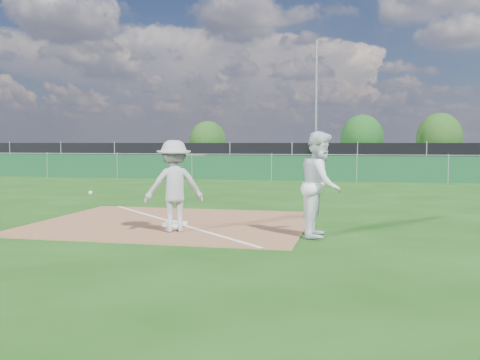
% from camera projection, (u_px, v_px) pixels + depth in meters
% --- Properties ---
extents(ground, '(90.00, 90.00, 0.00)m').
position_uv_depth(ground, '(251.00, 189.00, 20.80)').
color(ground, '#16440E').
rests_on(ground, ground).
extents(infield_dirt, '(6.00, 5.00, 0.02)m').
position_uv_depth(infield_dirt, '(173.00, 223.00, 12.03)').
color(infield_dirt, brown).
rests_on(infield_dirt, ground).
extents(foul_line, '(5.01, 5.01, 0.01)m').
position_uv_depth(foul_line, '(173.00, 222.00, 12.03)').
color(foul_line, white).
rests_on(foul_line, infield_dirt).
extents(green_fence, '(44.00, 0.05, 1.20)m').
position_uv_depth(green_fence, '(272.00, 168.00, 25.63)').
color(green_fence, '#113E20').
rests_on(green_fence, ground).
extents(dirt_mound, '(3.38, 2.60, 1.17)m').
position_uv_depth(dirt_mound, '(194.00, 164.00, 30.12)').
color(dirt_mound, olive).
rests_on(dirt_mound, ground).
extents(black_fence, '(46.00, 0.04, 1.80)m').
position_uv_depth(black_fence, '(292.00, 157.00, 33.39)').
color(black_fence, black).
rests_on(black_fence, ground).
extents(parking_lot, '(46.00, 9.00, 0.01)m').
position_uv_depth(parking_lot, '(300.00, 168.00, 38.33)').
color(parking_lot, black).
rests_on(parking_lot, ground).
extents(light_pole, '(0.16, 0.16, 8.00)m').
position_uv_depth(light_pole, '(316.00, 107.00, 32.56)').
color(light_pole, slate).
rests_on(light_pole, ground).
extents(first_base, '(0.48, 0.48, 0.08)m').
position_uv_depth(first_base, '(175.00, 224.00, 11.54)').
color(first_base, white).
rests_on(first_base, infield_dirt).
extents(play_at_first, '(2.63, 1.15, 1.84)m').
position_uv_depth(play_at_first, '(174.00, 186.00, 10.73)').
color(play_at_first, '#ADADB0').
rests_on(play_at_first, infield_dirt).
extents(runner, '(0.79, 1.00, 2.03)m').
position_uv_depth(runner, '(321.00, 184.00, 10.25)').
color(runner, silver).
rests_on(runner, ground).
extents(car_left, '(4.54, 1.85, 1.54)m').
position_uv_depth(car_left, '(231.00, 157.00, 39.42)').
color(car_left, '#B3B6BB').
rests_on(car_left, parking_lot).
extents(car_mid, '(5.27, 3.41, 1.64)m').
position_uv_depth(car_mid, '(300.00, 157.00, 36.78)').
color(car_mid, black).
rests_on(car_mid, parking_lot).
extents(car_right, '(5.24, 2.74, 1.45)m').
position_uv_depth(car_right, '(399.00, 159.00, 35.94)').
color(car_right, black).
rests_on(car_right, parking_lot).
extents(tree_left, '(3.06, 3.06, 3.63)m').
position_uv_depth(tree_left, '(208.00, 142.00, 44.43)').
color(tree_left, '#382316').
rests_on(tree_left, ground).
extents(tree_mid, '(3.40, 3.40, 4.04)m').
position_uv_depth(tree_mid, '(362.00, 139.00, 42.30)').
color(tree_mid, '#382316').
rests_on(tree_mid, ground).
extents(tree_right, '(3.45, 3.45, 4.10)m').
position_uv_depth(tree_right, '(440.00, 139.00, 40.77)').
color(tree_right, '#382316').
rests_on(tree_right, ground).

